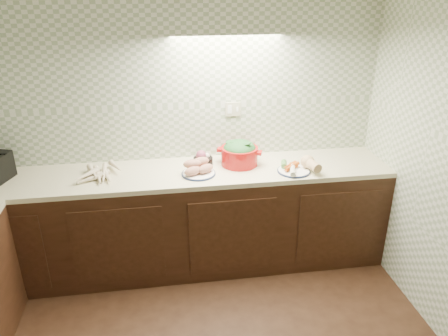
{
  "coord_description": "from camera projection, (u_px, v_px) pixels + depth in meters",
  "views": [
    {
      "loc": [
        -0.07,
        -1.75,
        2.38
      ],
      "look_at": [
        0.39,
        1.25,
        1.02
      ],
      "focal_mm": 35.0,
      "sensor_mm": 36.0,
      "label": 1
    }
  ],
  "objects": [
    {
      "name": "room",
      "position": [
        179.0,
        162.0,
        1.89
      ],
      "size": [
        3.6,
        3.6,
        2.6
      ],
      "color": "black",
      "rests_on": "ground"
    },
    {
      "name": "counter",
      "position": [
        78.0,
        291.0,
        2.89
      ],
      "size": [
        3.6,
        3.6,
        0.9
      ],
      "color": "black",
      "rests_on": "ground"
    },
    {
      "name": "parsnip_pile",
      "position": [
        102.0,
        172.0,
        3.47
      ],
      "size": [
        0.35,
        0.35,
        0.08
      ],
      "color": "beige",
      "rests_on": "counter"
    },
    {
      "name": "sweet_potato_plate",
      "position": [
        198.0,
        169.0,
        3.49
      ],
      "size": [
        0.28,
        0.27,
        0.12
      ],
      "rotation": [
        0.0,
        0.0,
        0.36
      ],
      "color": "#141E40",
      "rests_on": "counter"
    },
    {
      "name": "onion_bowl",
      "position": [
        203.0,
        159.0,
        3.67
      ],
      "size": [
        0.16,
        0.16,
        0.13
      ],
      "color": "black",
      "rests_on": "counter"
    },
    {
      "name": "dutch_oven",
      "position": [
        239.0,
        153.0,
        3.64
      ],
      "size": [
        0.4,
        0.4,
        0.21
      ],
      "rotation": [
        0.0,
        0.0,
        -0.38
      ],
      "color": "#AE1110",
      "rests_on": "counter"
    },
    {
      "name": "veg_plate",
      "position": [
        300.0,
        165.0,
        3.55
      ],
      "size": [
        0.32,
        0.29,
        0.12
      ],
      "rotation": [
        0.0,
        0.0,
        0.07
      ],
      "color": "#141E40",
      "rests_on": "counter"
    }
  ]
}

